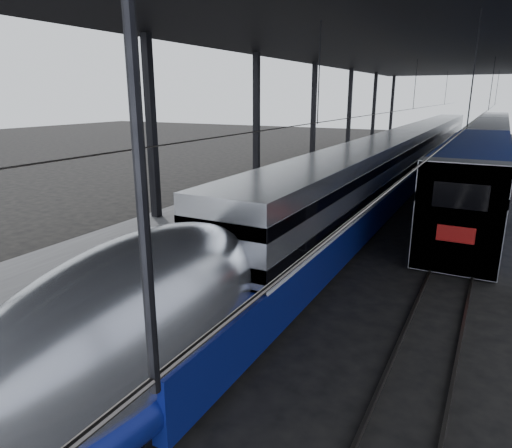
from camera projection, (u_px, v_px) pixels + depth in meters
The scene contains 8 objects.
ground at pixel (199, 302), 14.77m from camera, with size 160.00×160.00×0.00m, color black.
platform at pixel (316, 180), 33.21m from camera, with size 6.00×80.00×1.00m, color #4C4C4F.
yellow_strip at pixel (354, 176), 31.82m from camera, with size 0.30×80.00×0.01m, color gold.
rails at pixel (432, 197), 29.73m from camera, with size 6.52×80.00×0.16m.
canopy at pixel (403, 51), 28.44m from camera, with size 18.00×75.00×9.47m.
tgv_train at pixel (403, 162), 32.63m from camera, with size 2.81×65.20×4.02m.
second_train at pixel (486, 147), 39.43m from camera, with size 3.06×56.05×4.22m.
child at pixel (74, 279), 12.91m from camera, with size 0.33×0.22×0.91m, color #513D1B.
Camera 1 is at (7.98, -11.07, 6.47)m, focal length 32.00 mm.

